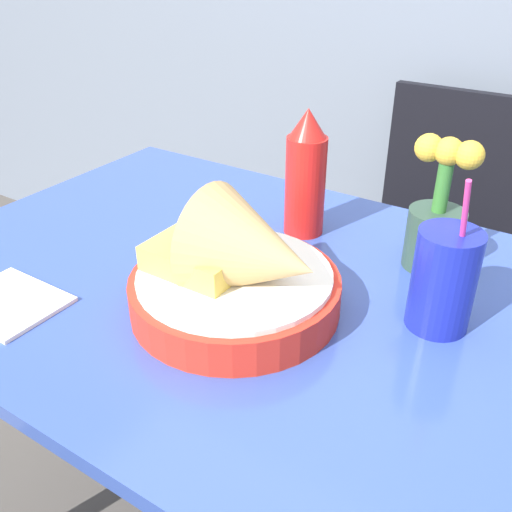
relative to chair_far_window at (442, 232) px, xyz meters
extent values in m
cube|color=#334C9E|center=(-0.07, -0.77, 0.22)|extent=(1.14, 0.75, 0.02)
cylinder|color=#4C4C51|center=(-0.58, -0.45, -0.16)|extent=(0.05, 0.05, 0.73)
cylinder|color=black|center=(-0.18, -0.27, -0.30)|extent=(0.03, 0.03, 0.45)
cylinder|color=black|center=(0.18, -0.27, -0.30)|extent=(0.03, 0.03, 0.45)
cylinder|color=black|center=(-0.18, 0.09, -0.30)|extent=(0.03, 0.03, 0.45)
cylinder|color=black|center=(0.18, 0.09, -0.30)|extent=(0.03, 0.03, 0.45)
cube|color=black|center=(0.00, -0.09, -0.07)|extent=(0.40, 0.40, 0.02)
cube|color=black|center=(0.00, 0.09, 0.14)|extent=(0.40, 0.03, 0.41)
cylinder|color=red|center=(-0.07, -0.84, 0.25)|extent=(0.29, 0.29, 0.05)
cylinder|color=white|center=(-0.07, -0.84, 0.28)|extent=(0.27, 0.27, 0.01)
cone|color=tan|center=(-0.03, -0.84, 0.33)|extent=(0.16, 0.16, 0.16)
cube|color=#E5C14C|center=(-0.12, -0.85, 0.30)|extent=(0.13, 0.10, 0.04)
cylinder|color=red|center=(-0.10, -0.58, 0.31)|extent=(0.07, 0.07, 0.17)
cone|color=red|center=(-0.10, -0.58, 0.42)|extent=(0.06, 0.06, 0.05)
cylinder|color=#192399|center=(0.18, -0.72, 0.30)|extent=(0.08, 0.08, 0.14)
cylinder|color=black|center=(0.18, -0.72, 0.29)|extent=(0.08, 0.08, 0.11)
cylinder|color=#EA3884|center=(0.19, -0.72, 0.36)|extent=(0.01, 0.06, 0.18)
cylinder|color=#2D4738|center=(0.12, -0.57, 0.27)|extent=(0.09, 0.09, 0.09)
cylinder|color=#33722D|center=(0.12, -0.57, 0.36)|extent=(0.02, 0.02, 0.09)
sphere|color=gold|center=(0.12, -0.57, 0.42)|extent=(0.04, 0.04, 0.04)
sphere|color=gold|center=(0.09, -0.57, 0.42)|extent=(0.04, 0.04, 0.04)
sphere|color=gold|center=(0.15, -0.57, 0.42)|extent=(0.04, 0.04, 0.04)
cube|color=white|center=(-0.34, -1.01, 0.23)|extent=(0.15, 0.12, 0.01)
camera|label=1|loc=(0.32, -1.38, 0.69)|focal=40.00mm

